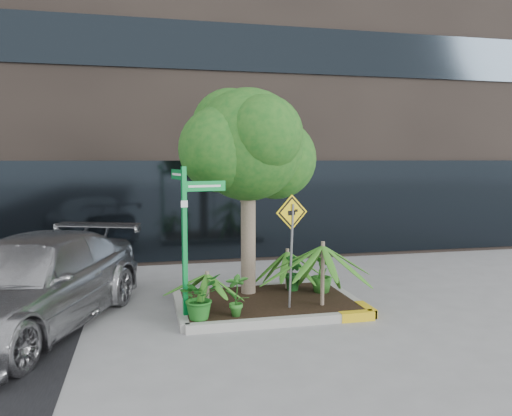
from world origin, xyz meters
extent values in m
plane|color=gray|center=(0.00, 0.00, 0.00)|extent=(80.00, 80.00, 0.00)
cube|color=#2D2621|center=(0.50, 8.50, 7.50)|extent=(18.00, 8.00, 15.00)
cube|color=#9E9E99|center=(0.20, 1.40, 0.07)|extent=(3.20, 0.15, 0.15)
cube|color=#9E9E99|center=(0.20, -0.80, 0.07)|extent=(3.20, 0.15, 0.15)
cube|color=#9E9E99|center=(-1.40, 0.30, 0.07)|extent=(0.15, 2.20, 0.15)
cube|color=#9E9E99|center=(1.80, 0.30, 0.07)|extent=(0.15, 2.20, 0.15)
cube|color=gold|center=(1.50, -0.80, 0.07)|extent=(0.60, 0.17, 0.15)
cube|color=black|center=(0.20, 0.30, 0.12)|extent=(3.05, 2.05, 0.06)
cylinder|color=gray|center=(-0.04, 0.83, 1.33)|extent=(0.28, 0.28, 2.65)
cylinder|color=gray|center=(0.05, 0.83, 2.30)|extent=(0.50, 0.14, 0.86)
sphere|color=#175219|center=(-0.04, 0.83, 3.01)|extent=(2.12, 2.12, 2.12)
sphere|color=#175219|center=(0.58, 1.10, 2.74)|extent=(1.59, 1.59, 1.59)
sphere|color=#175219|center=(-0.57, 0.66, 2.92)|extent=(1.59, 1.59, 1.59)
sphere|color=#175219|center=(0.13, 0.30, 3.18)|extent=(1.42, 1.42, 1.42)
sphere|color=#175219|center=(-0.31, 1.28, 3.36)|extent=(1.50, 1.50, 1.50)
cylinder|color=gray|center=(1.07, -0.27, 0.72)|extent=(0.07, 0.07, 1.14)
cylinder|color=gray|center=(-0.96, -0.12, 0.49)|extent=(0.07, 0.07, 0.68)
cylinder|color=gray|center=(0.78, 0.97, 0.56)|extent=(0.07, 0.07, 0.81)
imported|color=#A9A9AD|center=(-3.80, -0.04, 0.74)|extent=(3.80, 5.52, 1.49)
imported|color=#1C631C|center=(-1.15, -0.55, 0.51)|extent=(0.92, 0.92, 0.72)
imported|color=#27651E|center=(1.36, 0.56, 0.52)|extent=(0.55, 0.55, 0.74)
imported|color=#2C7624|center=(-0.53, -0.55, 0.52)|extent=(0.40, 0.40, 0.74)
imported|color=#19591C|center=(0.86, 0.76, 0.51)|extent=(0.49, 0.49, 0.73)
cube|color=#0C8D39|center=(-1.35, -0.30, 1.31)|extent=(0.09, 0.09, 2.62)
cube|color=#0C8D39|center=(-1.00, -0.23, 2.29)|extent=(0.72, 0.17, 0.17)
cube|color=#0C8D39|center=(-1.42, 0.05, 2.48)|extent=(0.17, 0.72, 0.17)
cube|color=white|center=(-1.00, -0.24, 2.29)|extent=(0.55, 0.12, 0.04)
cube|color=white|center=(-1.44, 0.05, 2.48)|extent=(0.12, 0.55, 0.04)
cube|color=white|center=(-1.35, -0.34, 2.01)|extent=(0.11, 0.03, 0.11)
cylinder|color=slate|center=(0.47, -0.33, 1.06)|extent=(0.08, 0.15, 1.83)
cube|color=yellow|center=(0.47, -0.35, 1.83)|extent=(0.60, 0.17, 0.61)
cube|color=black|center=(0.47, -0.36, 1.83)|extent=(0.53, 0.14, 0.54)
cube|color=yellow|center=(0.47, -0.37, 1.83)|extent=(0.45, 0.12, 0.46)
cube|color=black|center=(0.46, -0.37, 1.82)|extent=(0.14, 0.04, 0.08)
camera|label=1|loc=(-2.00, -8.46, 2.74)|focal=35.00mm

